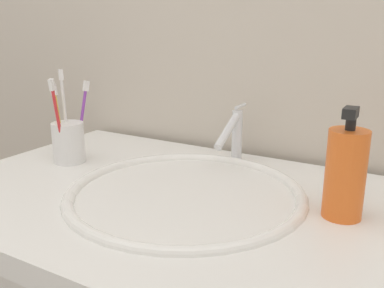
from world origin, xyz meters
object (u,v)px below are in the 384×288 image
Objects in this scene: toothbrush_red at (58,117)px; toothbrush_cup at (69,142)px; faucet at (233,133)px; toothbrush_white at (64,109)px; toothbrush_yellow at (58,117)px; soap_dispenser at (345,173)px; toothbrush_purple at (82,114)px.

toothbrush_cup is at bearing 108.17° from toothbrush_red.
toothbrush_white is at bearing -152.66° from faucet.
soap_dispenser is (0.62, 0.02, -0.03)m from toothbrush_yellow.
toothbrush_cup is at bearing -150.41° from faucet.
soap_dispenser is at bearing 0.46° from toothbrush_white.
soap_dispenser is (0.61, 0.01, 0.03)m from toothbrush_cup.
toothbrush_cup is at bearing -98.43° from toothbrush_purple.
faucet is 0.40m from toothbrush_yellow.
toothbrush_white reaches higher than toothbrush_yellow.
toothbrush_cup is 0.50× the size of soap_dispenser.
toothbrush_cup is 0.08m from toothbrush_red.
toothbrush_red is at bearing -86.01° from toothbrush_purple.
faucet is at bearing 35.20° from toothbrush_red.
faucet is 0.78× the size of soap_dispenser.
toothbrush_purple is 1.02× the size of toothbrush_yellow.
toothbrush_yellow is at bearing -145.58° from toothbrush_cup.
toothbrush_purple is (-0.32, -0.14, 0.04)m from faucet.
faucet is 0.81× the size of toothbrush_purple.
toothbrush_white is (-0.01, 0.01, 0.08)m from toothbrush_cup.
toothbrush_red reaches higher than toothbrush_cup.
toothbrush_cup is 0.48× the size of toothbrush_red.
faucet is 0.75× the size of toothbrush_red.
toothbrush_purple is 0.60m from soap_dispenser.
toothbrush_yellow is 0.94× the size of soap_dispenser.
toothbrush_red is 1.11× the size of toothbrush_yellow.
toothbrush_cup is 0.45× the size of toothbrush_white.
toothbrush_white is 0.62m from soap_dispenser.
toothbrush_white reaches higher than toothbrush_red.
toothbrush_white is 1.10× the size of soap_dispenser.
toothbrush_yellow is 0.62m from soap_dispenser.
toothbrush_purple is 0.95× the size of soap_dispenser.
toothbrush_purple is at bearing 93.99° from toothbrush_red.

